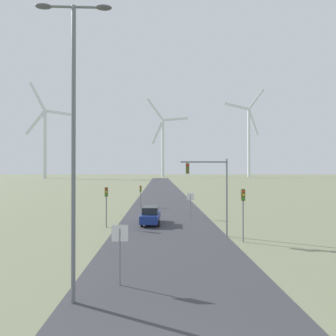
% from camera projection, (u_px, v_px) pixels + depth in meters
% --- Properties ---
extents(road_surface, '(10.00, 240.00, 0.01)m').
position_uv_depth(road_surface, '(163.00, 197.00, 53.95)').
color(road_surface, '#38383D').
rests_on(road_surface, ground).
extents(streetlamp, '(3.24, 0.32, 12.70)m').
position_uv_depth(streetlamp, '(74.00, 122.00, 11.14)').
color(streetlamp, slate).
rests_on(streetlamp, ground).
extents(stop_sign_near, '(0.81, 0.07, 2.94)m').
position_uv_depth(stop_sign_near, '(120.00, 243.00, 12.79)').
color(stop_sign_near, slate).
rests_on(stop_sign_near, ground).
extents(stop_sign_far, '(0.81, 0.07, 2.92)m').
position_uv_depth(stop_sign_far, '(191.00, 201.00, 30.27)').
color(stop_sign_far, slate).
rests_on(stop_sign_far, ground).
extents(traffic_light_post_near_left, '(0.28, 0.34, 3.92)m').
position_uv_depth(traffic_light_post_near_left, '(106.00, 198.00, 25.51)').
color(traffic_light_post_near_left, slate).
rests_on(traffic_light_post_near_left, ground).
extents(traffic_light_post_near_right, '(0.28, 0.33, 4.13)m').
position_uv_depth(traffic_light_post_near_right, '(243.00, 203.00, 20.39)').
color(traffic_light_post_near_right, slate).
rests_on(traffic_light_post_near_right, ground).
extents(traffic_light_post_mid_left, '(0.28, 0.33, 3.22)m').
position_uv_depth(traffic_light_post_mid_left, '(141.00, 191.00, 39.32)').
color(traffic_light_post_mid_left, slate).
rests_on(traffic_light_post_mid_left, ground).
extents(traffic_light_mast_overhead, '(3.98, 0.35, 6.55)m').
position_uv_depth(traffic_light_mast_overhead, '(212.00, 182.00, 22.02)').
color(traffic_light_mast_overhead, slate).
rests_on(traffic_light_mast_overhead, ground).
extents(car_approaching, '(2.09, 4.22, 1.83)m').
position_uv_depth(car_approaching, '(151.00, 215.00, 27.09)').
color(car_approaching, navy).
rests_on(car_approaching, ground).
extents(wind_turbine_far_left, '(28.26, 12.39, 61.12)m').
position_uv_depth(wind_turbine_far_left, '(45.00, 136.00, 168.65)').
color(wind_turbine_far_left, silver).
rests_on(wind_turbine_far_left, ground).
extents(wind_turbine_left, '(33.08, 4.81, 61.80)m').
position_uv_depth(wind_turbine_left, '(163.00, 141.00, 207.26)').
color(wind_turbine_left, silver).
rests_on(wind_turbine_left, ground).
extents(wind_turbine_center, '(33.76, 8.34, 68.62)m').
position_uv_depth(wind_turbine_center, '(249.00, 135.00, 199.42)').
color(wind_turbine_center, silver).
rests_on(wind_turbine_center, ground).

